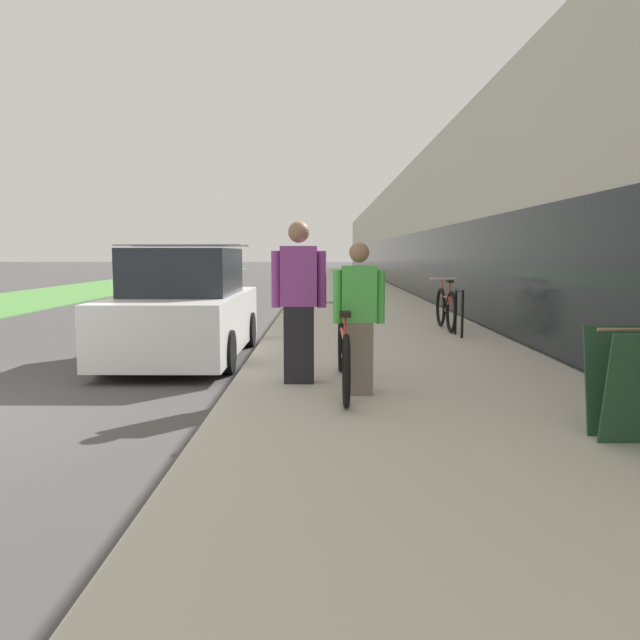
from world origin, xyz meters
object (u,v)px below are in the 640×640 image
object	(u,v)px
sandwich_board_sign	(630,384)
cruiser_bike_nearest	(446,308)
parked_sedan_curbside	(185,310)
tandem_bicycle	(343,353)
bike_rack_hoop	(459,308)
person_bystander	(299,302)
person_rider	(359,319)

from	to	relation	value
sandwich_board_sign	cruiser_bike_nearest	bearing A→B (deg)	90.37
sandwich_board_sign	parked_sedan_curbside	size ratio (longest dim) A/B	0.22
tandem_bicycle	cruiser_bike_nearest	distance (m)	5.71
tandem_bicycle	parked_sedan_curbside	xyz separation A→B (m)	(-2.35, 2.77, 0.23)
bike_rack_hoop	parked_sedan_curbside	bearing A→B (deg)	-161.43
person_bystander	bike_rack_hoop	bearing A→B (deg)	56.12
bike_rack_hoop	sandwich_board_sign	xyz separation A→B (m)	(0.01, -6.22, -0.06)
cruiser_bike_nearest	parked_sedan_curbside	xyz separation A→B (m)	(-4.51, -2.52, 0.20)
bike_rack_hoop	cruiser_bike_nearest	distance (m)	0.99
sandwich_board_sign	parked_sedan_curbside	world-z (taller)	parked_sedan_curbside
person_rider	cruiser_bike_nearest	xyz separation A→B (m)	(2.01, 5.61, -0.39)
person_rider	bike_rack_hoop	xyz separation A→B (m)	(2.05, 4.62, -0.29)
person_rider	person_bystander	distance (m)	0.89
tandem_bicycle	person_rider	xyz separation A→B (m)	(0.15, -0.32, 0.42)
tandem_bicycle	sandwich_board_sign	bearing A→B (deg)	-41.02
person_rider	cruiser_bike_nearest	size ratio (longest dim) A/B	0.88
cruiser_bike_nearest	person_bystander	bearing A→B (deg)	-117.98
tandem_bicycle	person_rider	bearing A→B (deg)	-64.58
parked_sedan_curbside	person_rider	bearing A→B (deg)	-51.04
person_bystander	cruiser_bike_nearest	distance (m)	5.70
parked_sedan_curbside	tandem_bicycle	bearing A→B (deg)	-49.74
person_bystander	cruiser_bike_nearest	world-z (taller)	person_bystander
bike_rack_hoop	person_rider	bearing A→B (deg)	-113.97
person_rider	cruiser_bike_nearest	distance (m)	5.97
tandem_bicycle	person_rider	size ratio (longest dim) A/B	1.60
tandem_bicycle	bike_rack_hoop	bearing A→B (deg)	62.86
person_bystander	parked_sedan_curbside	world-z (taller)	person_bystander
person_rider	cruiser_bike_nearest	bearing A→B (deg)	70.24
person_bystander	parked_sedan_curbside	bearing A→B (deg)	126.58
person_bystander	parked_sedan_curbside	xyz separation A→B (m)	(-1.85, 2.49, -0.31)
sandwich_board_sign	parked_sedan_curbside	bearing A→B (deg)	134.15
person_rider	parked_sedan_curbside	size ratio (longest dim) A/B	0.38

